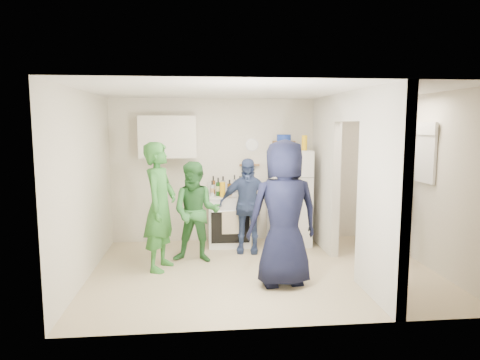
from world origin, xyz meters
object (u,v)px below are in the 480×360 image
wicker_basket (284,145)px  person_green_center (196,212)px  blue_bowl (284,138)px  person_nook (388,204)px  yellow_cup_stack_top (304,143)px  fridge (289,197)px  stove (229,220)px  person_navy (284,213)px  person_green_left (160,206)px  person_denim (247,206)px

wicker_basket → person_green_center: 1.97m
blue_bowl → person_nook: bearing=-30.5°
blue_bowl → yellow_cup_stack_top: blue_bowl is taller
fridge → wicker_basket: 0.90m
wicker_basket → person_nook: wicker_basket is taller
fridge → blue_bowl: bearing=153.4°
stove → wicker_basket: wicker_basket is taller
yellow_cup_stack_top → fridge: bearing=155.6°
stove → fridge: 1.10m
yellow_cup_stack_top → person_nook: (1.16, -0.72, -0.92)m
stove → person_nook: size_ratio=0.52×
person_nook → fridge: bearing=-91.8°
stove → person_navy: (0.55, -1.90, 0.50)m
wicker_basket → stove: bearing=-178.8°
person_navy → fridge: bearing=-111.4°
stove → person_green_center: person_green_center is taller
yellow_cup_stack_top → person_navy: size_ratio=0.13×
person_green_left → stove: bearing=-26.4°
wicker_basket → yellow_cup_stack_top: yellow_cup_stack_top is taller
person_nook → person_green_center: bearing=-61.2°
yellow_cup_stack_top → person_green_left: (-2.32, -1.00, -0.84)m
blue_bowl → person_navy: bearing=-101.2°
blue_bowl → person_green_left: (-2.00, -1.15, -0.92)m
yellow_cup_stack_top → person_denim: yellow_cup_stack_top is taller
stove → yellow_cup_stack_top: bearing=-5.9°
stove → person_green_center: size_ratio=0.57×
wicker_basket → person_green_left: (-2.00, -1.15, -0.79)m
wicker_basket → person_nook: bearing=-30.5°
stove → person_denim: (0.26, -0.43, 0.33)m
fridge → person_navy: person_navy is taller
yellow_cup_stack_top → person_navy: person_navy is taller
fridge → yellow_cup_stack_top: size_ratio=6.51×
person_green_left → person_denim: size_ratio=1.19×
stove → person_nook: 2.60m
stove → person_green_left: (-1.06, -1.13, 0.47)m
yellow_cup_stack_top → person_green_center: yellow_cup_stack_top is taller
wicker_basket → person_green_center: wicker_basket is taller
blue_bowl → person_navy: (-0.38, -1.92, -0.89)m
yellow_cup_stack_top → person_green_left: yellow_cup_stack_top is taller
person_navy → stove: bearing=-80.8°
wicker_basket → yellow_cup_stack_top: (0.32, -0.15, 0.05)m
wicker_basket → person_navy: 2.11m
stove → person_denim: bearing=-59.2°
person_green_left → person_denim: 1.50m
person_denim → person_green_center: bearing=-141.8°
stove → person_green_center: (-0.56, -0.84, 0.32)m
stove → person_denim: 0.60m
person_green_left → fridge: bearing=-45.5°
yellow_cup_stack_top → person_denim: (-1.00, -0.30, -0.99)m
wicker_basket → person_navy: (-0.38, -1.92, -0.76)m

